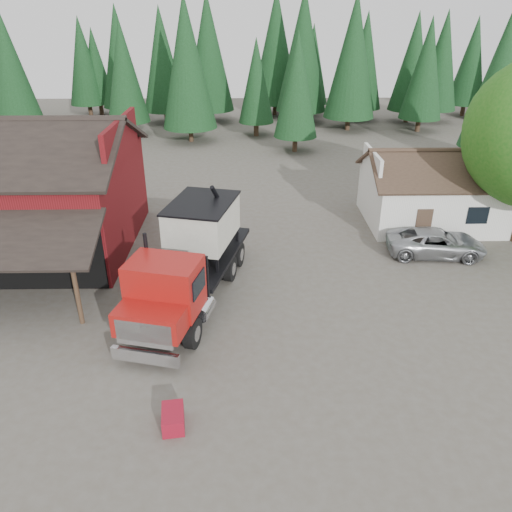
{
  "coord_description": "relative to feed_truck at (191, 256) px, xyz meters",
  "views": [
    {
      "loc": [
        1.5,
        -15.85,
        12.18
      ],
      "look_at": [
        1.9,
        4.75,
        1.8
      ],
      "focal_mm": 35.0,
      "sensor_mm": 36.0,
      "label": 1
    }
  ],
  "objects": [
    {
      "name": "feed_truck",
      "position": [
        0.0,
        0.0,
        0.0
      ],
      "size": [
        5.22,
        10.87,
        4.74
      ],
      "rotation": [
        0.0,
        0.0,
        -0.24
      ],
      "color": "black",
      "rests_on": "ground"
    },
    {
      "name": "farmhouse",
      "position": [
        14.02,
        8.97,
        -0.55
      ],
      "size": [
        8.6,
        6.42,
        4.65
      ],
      "color": "silver",
      "rests_on": "ground"
    },
    {
      "name": "equip_box",
      "position": [
        0.08,
        -7.87,
        -1.92
      ],
      "size": [
        0.84,
        1.18,
        0.6
      ],
      "primitive_type": "cube",
      "rotation": [
        0.0,
        0.0,
        0.13
      ],
      "color": "maroon",
      "rests_on": "ground"
    },
    {
      "name": "near_pine_d",
      "position": [
        -2.98,
        29.97,
        5.18
      ],
      "size": [
        5.28,
        5.28,
        13.4
      ],
      "color": "#382619",
      "rests_on": "ground"
    },
    {
      "name": "near_pine_b",
      "position": [
        7.02,
        25.97,
        3.67
      ],
      "size": [
        3.96,
        3.96,
        10.4
      ],
      "color": "#382619",
      "rests_on": "ground"
    },
    {
      "name": "silver_car",
      "position": [
        12.72,
        4.26,
        -1.49
      ],
      "size": [
        5.4,
        2.85,
        1.45
      ],
      "primitive_type": "imported",
      "rotation": [
        0.0,
        0.0,
        1.48
      ],
      "color": "#A3A6AB",
      "rests_on": "ground"
    },
    {
      "name": "conifer_backdrop",
      "position": [
        1.02,
        37.97,
        -2.22
      ],
      "size": [
        76.0,
        16.0,
        16.0
      ],
      "primitive_type": null,
      "color": "#113314",
      "rests_on": "ground"
    },
    {
      "name": "red_barn",
      "position": [
        -9.98,
        5.87,
        0.47
      ],
      "size": [
        12.8,
        13.63,
        7.18
      ],
      "color": "maroon",
      "rests_on": "ground"
    },
    {
      "name": "ground",
      "position": [
        1.02,
        -4.03,
        -2.22
      ],
      "size": [
        120.0,
        120.0,
        0.0
      ],
      "primitive_type": "plane",
      "color": "#4F493E",
      "rests_on": "ground"
    },
    {
      "name": "near_pine_c",
      "position": [
        23.02,
        21.97,
        4.68
      ],
      "size": [
        4.84,
        4.84,
        12.4
      ],
      "color": "#382619",
      "rests_on": "ground"
    }
  ]
}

